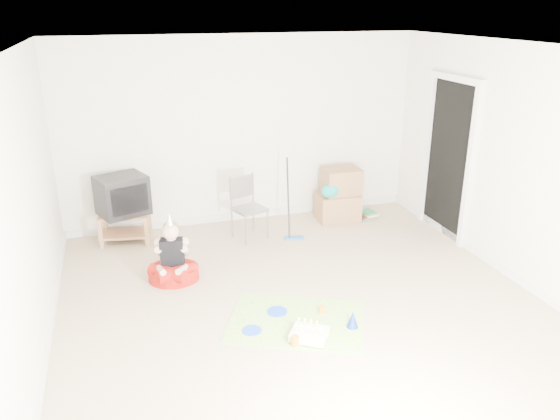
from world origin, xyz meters
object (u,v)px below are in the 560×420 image
object	(u,v)px
cardboard_boxes	(339,195)
folding_chair	(249,209)
crt_tv	(122,195)
birthday_cake	(309,335)
tv_stand	(125,225)
seated_woman	(173,265)

from	to	relation	value
cardboard_boxes	folding_chair	bearing A→B (deg)	-167.67
crt_tv	cardboard_boxes	size ratio (longest dim) A/B	0.78
crt_tv	folding_chair	distance (m)	1.65
folding_chair	cardboard_boxes	world-z (taller)	folding_chair
birthday_cake	cardboard_boxes	bearing A→B (deg)	62.41
tv_stand	crt_tv	distance (m)	0.41
cardboard_boxes	birthday_cake	distance (m)	3.15
tv_stand	birthday_cake	world-z (taller)	tv_stand
tv_stand	crt_tv	xyz separation A→B (m)	(-0.00, 0.00, 0.41)
crt_tv	seated_woman	xyz separation A→B (m)	(0.47, -1.26, -0.47)
tv_stand	cardboard_boxes	bearing A→B (deg)	-1.24
folding_chair	birthday_cake	size ratio (longest dim) A/B	2.02
tv_stand	folding_chair	world-z (taller)	folding_chair
birthday_cake	crt_tv	bearing A→B (deg)	118.55
tv_stand	folding_chair	xyz separation A→B (m)	(1.59, -0.37, 0.18)
tv_stand	seated_woman	xyz separation A→B (m)	(0.47, -1.26, -0.06)
folding_chair	crt_tv	bearing A→B (deg)	166.85
crt_tv	seated_woman	bearing A→B (deg)	-90.13
tv_stand	cardboard_boxes	xyz separation A→B (m)	(3.00, -0.06, 0.12)
cardboard_boxes	birthday_cake	xyz separation A→B (m)	(-1.45, -2.78, -0.32)
tv_stand	folding_chair	bearing A→B (deg)	-13.15
folding_chair	seated_woman	bearing A→B (deg)	-141.65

